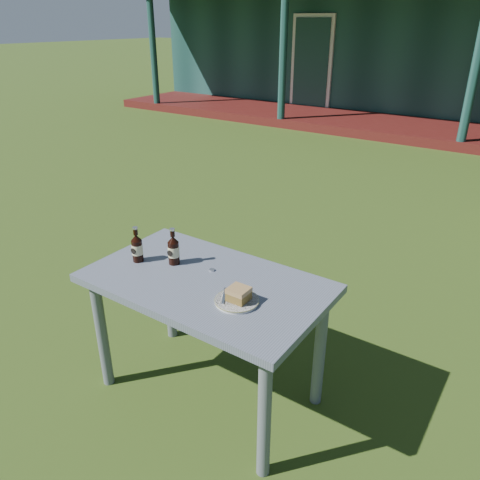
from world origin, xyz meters
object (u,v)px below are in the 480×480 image
Objects in this scene: cola_bottle_near at (174,250)px; cola_bottle_far at (137,248)px; cafe_table at (206,297)px; plate at (237,301)px; cake_slice at (239,294)px.

cola_bottle_near is 0.20m from cola_bottle_far.
plate is (0.24, -0.08, 0.11)m from cafe_table.
cafe_table is 6.15× the size of cola_bottle_far.
cake_slice is 0.46× the size of cola_bottle_near.
cafe_table is at bearing 161.86° from plate.
cake_slice is 0.47× the size of cola_bottle_far.
plate is 0.04m from cake_slice.
cola_bottle_near is (-0.24, 0.04, 0.18)m from cafe_table.
cake_slice is at bearing -17.01° from cafe_table.
cafe_table is 0.30m from cola_bottle_near.
cake_slice is (0.25, -0.08, 0.15)m from cafe_table.
cafe_table is 0.30m from cake_slice.
plate is at bearing -18.14° from cafe_table.
plate is 1.02× the size of cola_bottle_near.
cake_slice reaches higher than plate.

